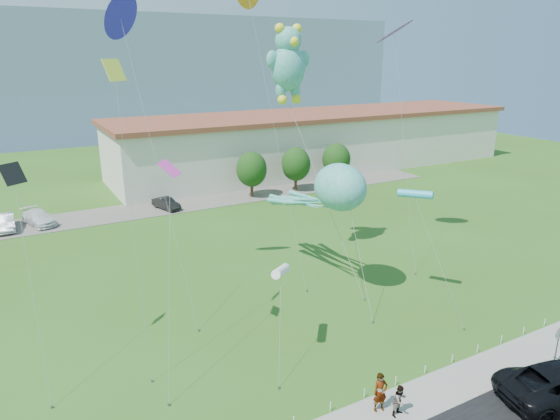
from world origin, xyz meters
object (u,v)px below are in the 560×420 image
at_px(warehouse, 320,140).
at_px(pedestrian_left, 380,392).
at_px(stop_sign, 559,336).
at_px(parked_car_white, 39,218).
at_px(parked_car_black, 166,203).
at_px(parked_car_silver, 5,222).
at_px(octopus_kite, 328,194).
at_px(pedestrian_right, 400,400).
at_px(teddy_bear_kite, 288,62).

height_order(warehouse, pedestrian_left, warehouse).
bearing_deg(stop_sign, parked_car_white, 119.61).
distance_m(warehouse, parked_car_black, 28.30).
xyz_separation_m(parked_car_silver, parked_car_white, (2.89, 0.20, -0.03)).
xyz_separation_m(parked_car_silver, octopus_kite, (19.79, -25.22, 6.24)).
height_order(parked_car_white, parked_car_black, parked_car_white).
distance_m(stop_sign, pedestrian_right, 10.02).
xyz_separation_m(parked_car_silver, teddy_bear_kite, (19.66, -19.96, 14.77)).
bearing_deg(warehouse, pedestrian_right, -119.27).
relative_size(stop_sign, teddy_bear_kite, 0.14).
distance_m(pedestrian_left, parked_car_silver, 40.13).
bearing_deg(warehouse, pedestrian_left, -120.19).
bearing_deg(teddy_bear_kite, warehouse, 52.80).
height_order(pedestrian_left, pedestrian_right, pedestrian_left).
bearing_deg(parked_car_silver, parked_car_black, -3.21).
distance_m(stop_sign, octopus_kite, 15.78).
bearing_deg(pedestrian_left, parked_car_black, 98.81).
height_order(pedestrian_right, octopus_kite, octopus_kite).
height_order(warehouse, parked_car_white, warehouse).
relative_size(warehouse, pedestrian_right, 39.59).
height_order(parked_car_white, octopus_kite, octopus_kite).
bearing_deg(parked_car_black, warehouse, 2.61).
distance_m(stop_sign, parked_car_white, 45.21).
distance_m(pedestrian_left, pedestrian_right, 0.94).
relative_size(warehouse, teddy_bear_kite, 3.35).
xyz_separation_m(octopus_kite, teddy_bear_kite, (-0.13, 5.26, 8.53)).
relative_size(stop_sign, parked_car_white, 0.52).
xyz_separation_m(parked_car_white, teddy_bear_kite, (16.77, -20.16, 14.81)).
distance_m(warehouse, pedestrian_left, 53.82).
distance_m(parked_car_white, teddy_bear_kite, 30.11).
height_order(stop_sign, pedestrian_right, stop_sign).
distance_m(warehouse, stop_sign, 51.00).
bearing_deg(pedestrian_left, parked_car_silver, 121.47).
xyz_separation_m(pedestrian_right, parked_car_black, (0.13, 37.24, -0.19)).
height_order(warehouse, pedestrian_right, warehouse).
distance_m(parked_car_silver, teddy_bear_kite, 31.67).
distance_m(warehouse, pedestrian_right, 54.13).
relative_size(warehouse, stop_sign, 24.40).
bearing_deg(pedestrian_left, octopus_kite, 77.20).
relative_size(pedestrian_left, parked_car_silver, 0.44).
xyz_separation_m(parked_car_white, parked_car_black, (12.55, -0.98, -0.08)).
bearing_deg(parked_car_black, pedestrian_left, -109.17).
relative_size(pedestrian_left, parked_car_black, 0.51).
distance_m(parked_car_black, teddy_bear_kite, 24.64).
relative_size(stop_sign, pedestrian_right, 1.62).
height_order(parked_car_black, teddy_bear_kite, teddy_bear_kite).
bearing_deg(parked_car_white, pedestrian_right, -88.72).
height_order(stop_sign, pedestrian_left, stop_sign).
xyz_separation_m(pedestrian_right, teddy_bear_kite, (4.35, 18.07, 14.70)).
bearing_deg(parked_car_black, octopus_kite, -97.92).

